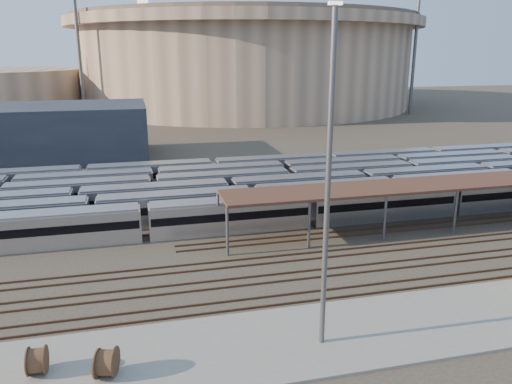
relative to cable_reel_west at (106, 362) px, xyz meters
name	(u,v)px	position (x,y,z in m)	size (l,w,h in m)	color
ground	(307,253)	(18.93, 16.09, -1.15)	(420.00, 420.00, 0.00)	#383026
apron	(312,338)	(13.93, 1.09, -1.05)	(50.00, 9.00, 0.20)	gray
subway_trains	(262,188)	(18.94, 34.59, 0.65)	(121.90, 23.90, 3.60)	silver
inspection_shed	(476,182)	(40.93, 20.09, 3.84)	(60.30, 6.00, 5.30)	#545358
empty_tracks	(326,272)	(18.93, 11.09, -1.06)	(170.00, 9.62, 0.18)	#4C3323
stadium	(245,59)	(43.93, 156.09, 15.32)	(124.00, 124.00, 32.50)	tan
service_building	(31,133)	(-16.07, 71.09, 3.85)	(42.00, 20.00, 10.00)	#1E232D
floodlight_0	(79,47)	(-11.07, 126.09, 19.50)	(4.00, 1.00, 38.40)	#545358
floodlight_2	(415,47)	(88.93, 116.09, 19.50)	(4.00, 1.00, 38.40)	#545358
floodlight_3	(145,48)	(8.93, 176.09, 19.50)	(4.00, 1.00, 38.40)	#545358
cable_reel_west	(106,362)	(0.00, 0.00, 0.00)	(1.90, 1.90, 1.05)	brown
cable_reel_east	(37,360)	(-4.24, 1.31, -0.03)	(1.83, 1.83, 1.02)	brown
yard_light_pole	(328,187)	(14.40, 0.36, 10.31)	(0.81, 0.36, 22.36)	#545358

